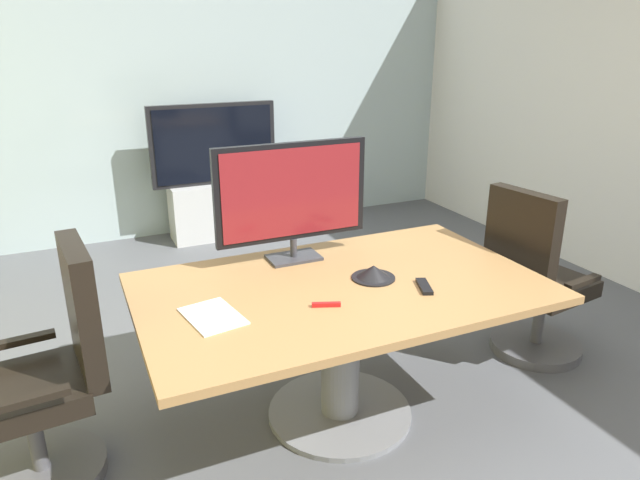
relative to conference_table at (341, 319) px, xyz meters
name	(u,v)px	position (x,y,z in m)	size (l,w,h in m)	color
ground_plane	(336,409)	(0.00, 0.04, -0.57)	(7.75, 7.75, 0.00)	#515459
wall_back_glass_partition	(185,95)	(0.00, 3.42, 0.78)	(5.74, 0.10, 2.71)	#9EB2B7
conference_table	(341,319)	(0.00, 0.00, 0.00)	(1.96, 1.18, 0.76)	olive
office_chair_left	(51,387)	(-1.35, 0.15, -0.11)	(0.61, 0.59, 1.09)	#4C4C51
office_chair_right	(534,288)	(1.35, 0.07, -0.11)	(0.63, 0.60, 1.09)	#4C4C51
tv_monitor	(292,195)	(-0.08, 0.42, 0.55)	(0.84, 0.18, 0.64)	#333338
wall_display_unit	(217,194)	(0.16, 3.06, -0.13)	(1.20, 0.36, 1.31)	#B7BABC
conference_phone	(373,273)	(0.18, 0.00, 0.22)	(0.22, 0.22, 0.07)	black
remote_control	(424,286)	(0.35, -0.20, 0.20)	(0.05, 0.17, 0.02)	black
whiteboard_marker	(326,305)	(-0.17, -0.19, 0.20)	(0.13, 0.02, 0.02)	red
paper_notepad	(213,316)	(-0.66, -0.08, 0.19)	(0.21, 0.30, 0.01)	white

